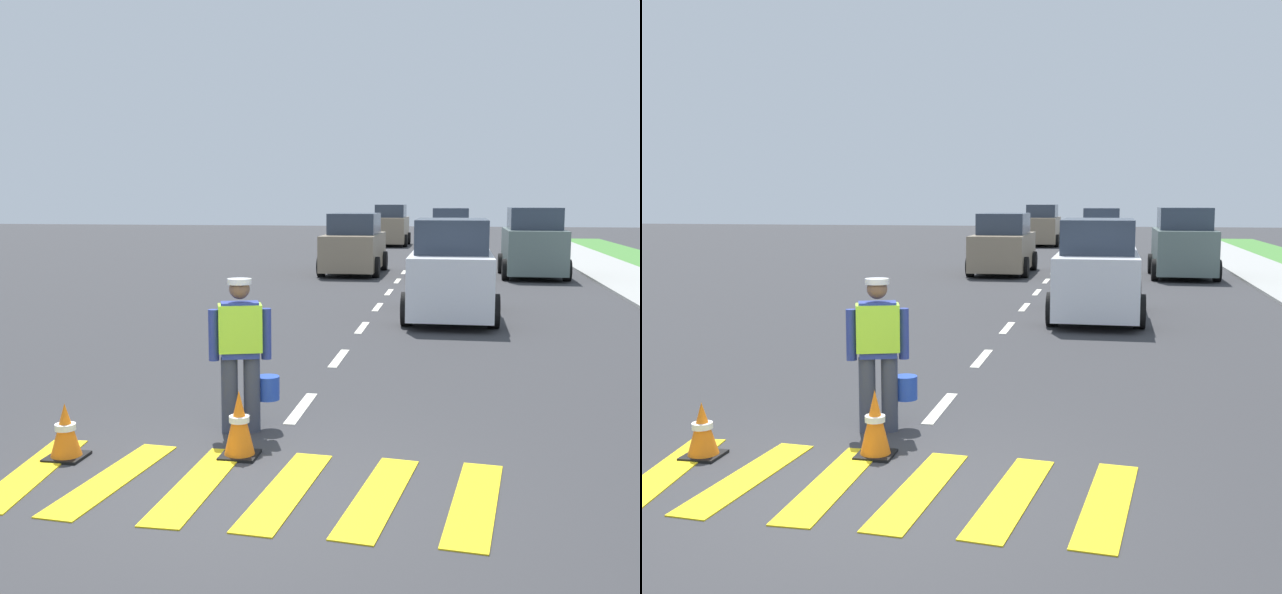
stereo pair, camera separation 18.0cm
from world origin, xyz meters
TOP-DOWN VIEW (x-y plane):
  - ground_plane at (0.00, 21.00)m, footprint 96.00×96.00m
  - crosswalk_stripes at (0.00, 0.08)m, footprint 4.57×1.93m
  - lane_center_line at (0.00, 25.20)m, footprint 0.14×46.40m
  - road_worker at (-0.44, 1.69)m, footprint 0.70×0.53m
  - traffic_cone_near at (-1.89, 0.53)m, footprint 0.36×0.36m
  - traffic_cone_far at (-0.24, 0.87)m, footprint 0.36×0.36m
  - car_parked_far at (4.24, 19.77)m, footprint 2.08×3.93m
  - car_outgoing_far at (1.50, 27.93)m, footprint 1.95×4.30m
  - car_oncoming_third at (-1.86, 36.73)m, footprint 2.03×4.37m
  - car_oncoming_second at (-1.68, 20.06)m, footprint 2.03×4.37m
  - car_outgoing_ahead at (1.69, 10.45)m, footprint 1.92×4.32m

SIDE VIEW (x-z plane):
  - ground_plane at x=0.00m, z-range 0.00..0.00m
  - lane_center_line at x=0.00m, z-range 0.00..0.01m
  - crosswalk_stripes at x=0.00m, z-range 0.00..0.01m
  - traffic_cone_near at x=-1.89m, z-range 0.00..0.54m
  - traffic_cone_far at x=-0.24m, z-range 0.00..0.66m
  - road_worker at x=-0.44m, z-range 0.10..1.77m
  - car_oncoming_second at x=-1.68m, z-range -0.07..1.98m
  - car_outgoing_ahead at x=1.69m, z-range -0.07..2.03m
  - car_outgoing_far at x=1.50m, z-range -0.08..2.08m
  - car_oncoming_third at x=-1.86m, z-range -0.08..2.18m
  - car_parked_far at x=4.24m, z-range -0.08..2.18m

